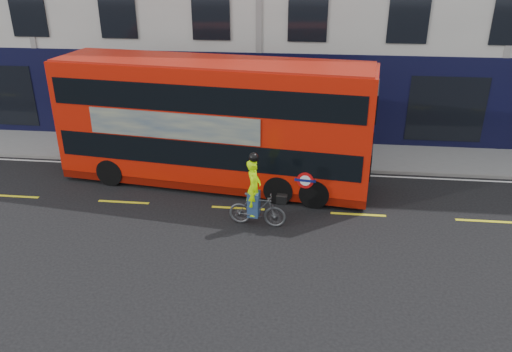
# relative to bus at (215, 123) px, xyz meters

# --- Properties ---
(ground) EXTENTS (120.00, 120.00, 0.00)m
(ground) POSITION_rel_bus_xyz_m (1.11, -3.51, -2.32)
(ground) COLOR black
(ground) RESTS_ON ground
(pavement) EXTENTS (60.00, 3.00, 0.12)m
(pavement) POSITION_rel_bus_xyz_m (1.11, 2.99, -2.26)
(pavement) COLOR gray
(pavement) RESTS_ON ground
(kerb) EXTENTS (60.00, 0.12, 0.13)m
(kerb) POSITION_rel_bus_xyz_m (1.11, 1.49, -2.26)
(kerb) COLOR slate
(kerb) RESTS_ON ground
(road_edge_line) EXTENTS (58.00, 0.10, 0.01)m
(road_edge_line) POSITION_rel_bus_xyz_m (1.11, 1.19, -2.32)
(road_edge_line) COLOR silver
(road_edge_line) RESTS_ON ground
(lane_dashes) EXTENTS (58.00, 0.12, 0.01)m
(lane_dashes) POSITION_rel_bus_xyz_m (1.11, -2.01, -2.32)
(lane_dashes) COLOR yellow
(lane_dashes) RESTS_ON ground
(bus) EXTENTS (11.46, 3.94, 4.53)m
(bus) POSITION_rel_bus_xyz_m (0.00, 0.00, 0.00)
(bus) COLOR red
(bus) RESTS_ON ground
(cyclist) EXTENTS (1.87, 0.72, 2.44)m
(cyclist) POSITION_rel_bus_xyz_m (1.84, -3.06, -1.50)
(cyclist) COLOR #46494B
(cyclist) RESTS_ON ground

